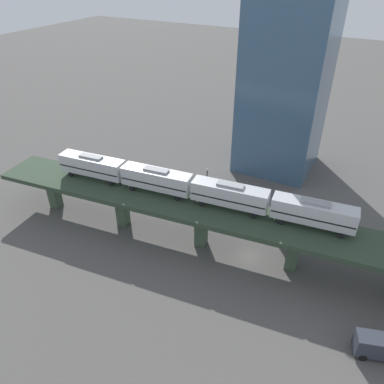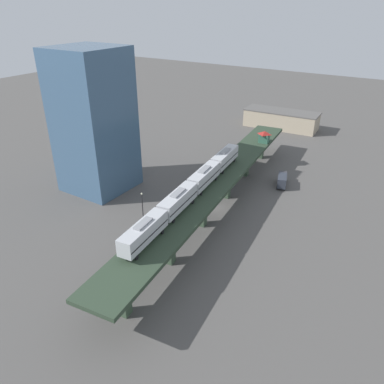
{
  "view_description": "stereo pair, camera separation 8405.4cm",
  "coord_description": "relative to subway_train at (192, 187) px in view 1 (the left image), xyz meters",
  "views": [
    {
      "loc": [
        44.47,
        13.12,
        41.78
      ],
      "look_at": [
        -0.23,
        -10.79,
        9.1
      ],
      "focal_mm": 35.0,
      "sensor_mm": 36.0,
      "label": 1
    },
    {
      "loc": [
        37.49,
        -70.56,
        45.64
      ],
      "look_at": [
        -0.23,
        -10.79,
        9.1
      ],
      "focal_mm": 35.0,
      "sensor_mm": 36.0,
      "label": 2
    }
  ],
  "objects": [
    {
      "name": "street_car_green",
      "position": [
        -9.44,
        26.59,
        -9.2
      ],
      "size": [
        2.31,
        4.57,
        1.89
      ],
      "color": "#1E6638",
      "rests_on": "ground"
    },
    {
      "name": "ground_plane",
      "position": [
        0.23,
        10.79,
        -10.14
      ],
      "size": [
        400.0,
        400.0,
        0.0
      ],
      "primitive_type": "plane",
      "color": "#514F4C"
    },
    {
      "name": "office_tower",
      "position": [
        -32.28,
        4.73,
        7.86
      ],
      "size": [
        16.0,
        16.0,
        36.0
      ],
      "color": "#3D5B7A",
      "rests_on": "ground"
    },
    {
      "name": "subway_train",
      "position": [
        0.0,
        0.0,
        0.0
      ],
      "size": [
        8.22,
        49.81,
        4.45
      ],
      "color": "silver",
      "rests_on": "elevated_viaduct"
    },
    {
      "name": "elevated_viaduct",
      "position": [
        0.25,
        10.61,
        -3.61
      ],
      "size": [
        18.37,
        92.37,
        7.6
      ],
      "color": "#2C3D2C",
      "rests_on": "ground"
    },
    {
      "name": "street_car_white",
      "position": [
        -8.16,
        1.9,
        -9.2
      ],
      "size": [
        2.96,
        4.73,
        1.89
      ],
      "color": "silver",
      "rests_on": "ground"
    },
    {
      "name": "street_lamp",
      "position": [
        -11.58,
        -2.88,
        -6.03
      ],
      "size": [
        0.44,
        0.44,
        6.94
      ],
      "color": "black",
      "rests_on": "ground"
    }
  ]
}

